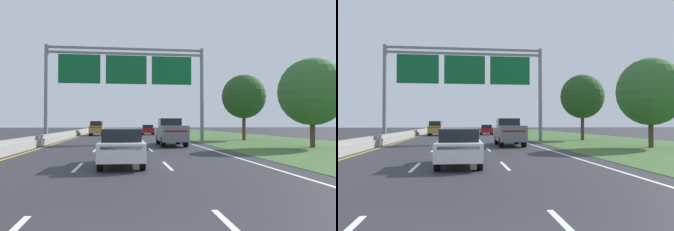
# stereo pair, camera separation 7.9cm
# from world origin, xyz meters

# --- Properties ---
(ground_plane) EXTENTS (220.00, 220.00, 0.00)m
(ground_plane) POSITION_xyz_m (0.00, 35.00, 0.00)
(ground_plane) COLOR #2B2B30
(lane_striping) EXTENTS (11.96, 106.00, 0.01)m
(lane_striping) POSITION_xyz_m (0.00, 34.54, 0.00)
(lane_striping) COLOR white
(lane_striping) RESTS_ON ground
(grass_verge_right) EXTENTS (14.00, 110.00, 0.02)m
(grass_verge_right) POSITION_xyz_m (13.95, 35.00, 0.01)
(grass_verge_right) COLOR #3D602D
(grass_verge_right) RESTS_ON ground
(median_barrier_concrete) EXTENTS (0.60, 110.00, 0.85)m
(median_barrier_concrete) POSITION_xyz_m (-6.60, 35.00, 0.35)
(median_barrier_concrete) COLOR gray
(median_barrier_concrete) RESTS_ON ground
(overhead_sign_gantry) EXTENTS (15.06, 0.42, 9.12)m
(overhead_sign_gantry) POSITION_xyz_m (0.30, 28.91, 6.48)
(overhead_sign_gantry) COLOR gray
(overhead_sign_gantry) RESTS_ON ground
(pickup_truck_grey) EXTENTS (2.01, 5.40, 2.20)m
(pickup_truck_grey) POSITION_xyz_m (3.82, 23.52, 1.07)
(pickup_truck_grey) COLOR slate
(pickup_truck_grey) RESTS_ON ground
(car_gold_left_lane_suv) EXTENTS (1.94, 4.72, 2.11)m
(car_gold_left_lane_suv) POSITION_xyz_m (-3.78, 47.64, 1.10)
(car_gold_left_lane_suv) COLOR #A38438
(car_gold_left_lane_suv) RESTS_ON ground
(car_red_right_lane_sedan) EXTENTS (1.83, 4.40, 1.57)m
(car_red_right_lane_sedan) POSITION_xyz_m (3.83, 49.98, 0.82)
(car_red_right_lane_sedan) COLOR maroon
(car_red_right_lane_sedan) RESTS_ON ground
(car_white_centre_lane_sedan) EXTENTS (1.86, 4.42, 1.57)m
(car_white_centre_lane_sedan) POSITION_xyz_m (-0.06, 10.74, 0.82)
(car_white_centre_lane_sedan) COLOR silver
(car_white_centre_lane_sedan) RESTS_ON ground
(roadside_tree_near) EXTENTS (4.99, 4.99, 6.64)m
(roadside_tree_near) POSITION_xyz_m (13.88, 19.90, 4.14)
(roadside_tree_near) COLOR #4C3823
(roadside_tree_near) RESTS_ON ground
(roadside_tree_mid) EXTENTS (4.65, 4.65, 6.97)m
(roadside_tree_mid) POSITION_xyz_m (12.75, 31.31, 4.64)
(roadside_tree_mid) COLOR #4C3823
(roadside_tree_mid) RESTS_ON ground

